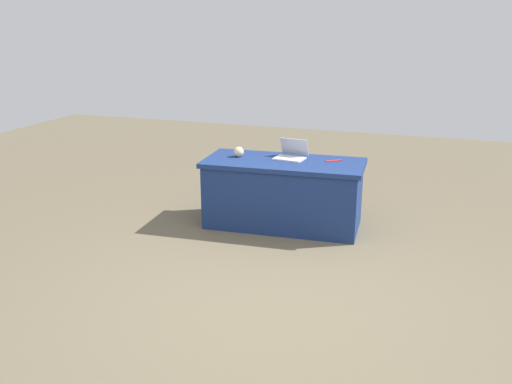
# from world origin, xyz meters

# --- Properties ---
(ground_plane) EXTENTS (14.40, 14.40, 0.00)m
(ground_plane) POSITION_xyz_m (0.00, 0.00, 0.00)
(ground_plane) COLOR brown
(table_foreground) EXTENTS (1.76, 0.87, 0.74)m
(table_foreground) POSITION_xyz_m (0.41, -1.73, 0.37)
(table_foreground) COLOR navy
(table_foreground) RESTS_ON ground
(laptop_silver) EXTENTS (0.35, 0.33, 0.21)m
(laptop_silver) POSITION_xyz_m (0.37, -1.86, 0.78)
(laptop_silver) COLOR silver
(laptop_silver) RESTS_ON table_foreground
(yarn_ball) EXTENTS (0.11, 0.11, 0.11)m
(yarn_ball) POSITION_xyz_m (0.93, -1.74, 0.79)
(yarn_ball) COLOR beige
(yarn_ball) RESTS_ON table_foreground
(scissors_red) EXTENTS (0.17, 0.13, 0.01)m
(scissors_red) POSITION_xyz_m (-0.10, -1.89, 0.74)
(scissors_red) COLOR red
(scissors_red) RESTS_ON table_foreground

